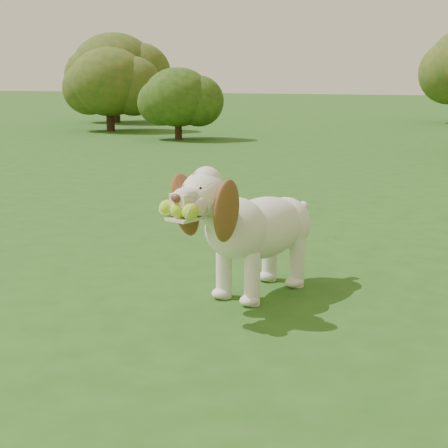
% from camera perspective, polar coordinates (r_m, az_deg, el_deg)
% --- Properties ---
extents(ground, '(80.00, 80.00, 0.00)m').
position_cam_1_polar(ground, '(3.61, 4.10, -5.92)').
color(ground, '#234F16').
rests_on(ground, ground).
extents(dog, '(0.55, 1.09, 0.71)m').
position_cam_1_polar(dog, '(3.50, 2.30, -0.04)').
color(dog, white).
rests_on(dog, ground).
extents(shrub_a, '(1.24, 1.24, 1.28)m').
position_cam_1_polar(shrub_a, '(12.47, -3.85, 10.47)').
color(shrub_a, '#382314').
rests_on(shrub_a, ground).
extents(shrub_g, '(2.09, 2.09, 2.17)m').
position_cam_1_polar(shrub_g, '(17.38, -9.10, 12.54)').
color(shrub_g, '#382314').
rests_on(shrub_g, ground).
extents(shrub_e, '(1.65, 1.65, 1.71)m').
position_cam_1_polar(shrub_e, '(14.60, -9.52, 11.57)').
color(shrub_e, '#382314').
rests_on(shrub_e, ground).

